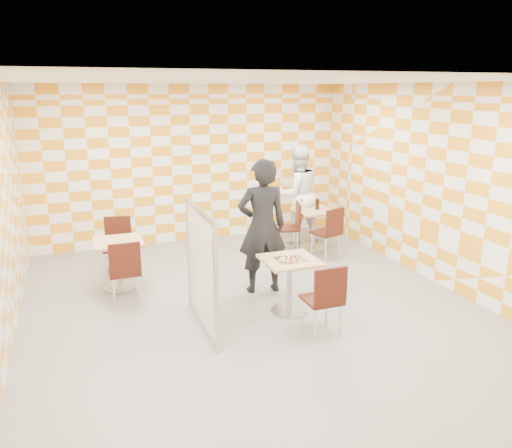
{
  "coord_description": "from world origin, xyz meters",
  "views": [
    {
      "loc": [
        -2.15,
        -5.87,
        2.91
      ],
      "look_at": [
        0.1,
        0.2,
        1.15
      ],
      "focal_mm": 35.0,
      "sensor_mm": 36.0,
      "label": 1
    }
  ],
  "objects": [
    {
      "name": "chair_second_side",
      "position": [
        1.51,
        2.1,
        0.54
      ],
      "size": [
        0.53,
        0.52,
        0.92
      ],
      "color": "#39120B",
      "rests_on": "ground"
    },
    {
      "name": "pizza_on_foil",
      "position": [
        0.42,
        -0.24,
        0.77
      ],
      "size": [
        0.4,
        0.4,
        0.04
      ],
      "color": "silver",
      "rests_on": "main_table"
    },
    {
      "name": "empty_table",
      "position": [
        -1.62,
        1.41,
        0.51
      ],
      "size": [
        0.7,
        0.7,
        0.75
      ],
      "color": "tan",
      "rests_on": "ground"
    },
    {
      "name": "second_table",
      "position": [
        1.96,
        2.13,
        0.51
      ],
      "size": [
        0.7,
        0.7,
        0.75
      ],
      "color": "tan",
      "rests_on": "ground"
    },
    {
      "name": "man_white",
      "position": [
        1.86,
        2.67,
        0.95
      ],
      "size": [
        0.95,
        0.76,
        1.89
      ],
      "primitive_type": "imported",
      "rotation": [
        0.0,
        0.0,
        3.19
      ],
      "color": "white",
      "rests_on": "ground"
    },
    {
      "name": "partition",
      "position": [
        -0.79,
        -0.28,
        0.79
      ],
      "size": [
        0.08,
        1.38,
        1.55
      ],
      "color": "white",
      "rests_on": "ground"
    },
    {
      "name": "chair_main_front",
      "position": [
        0.53,
        -1.03,
        0.54
      ],
      "size": [
        0.42,
        0.43,
        0.92
      ],
      "color": "#39120B",
      "rests_on": "ground"
    },
    {
      "name": "chair_empty_near",
      "position": [
        -1.6,
        0.78,
        0.54
      ],
      "size": [
        0.42,
        0.43,
        0.92
      ],
      "color": "#39120B",
      "rests_on": "ground"
    },
    {
      "name": "room_shell",
      "position": [
        0.0,
        0.54,
        1.5
      ],
      "size": [
        7.0,
        7.0,
        7.0
      ],
      "color": "gray",
      "rests_on": "ground"
    },
    {
      "name": "chair_empty_far",
      "position": [
        -1.57,
        2.1,
        0.54
      ],
      "size": [
        0.49,
        0.5,
        0.92
      ],
      "color": "#39120B",
      "rests_on": "ground"
    },
    {
      "name": "soda_bottle",
      "position": [
        2.03,
        2.15,
        0.85
      ],
      "size": [
        0.07,
        0.07,
        0.23
      ],
      "color": "black",
      "rests_on": "second_table"
    },
    {
      "name": "sport_bottle",
      "position": [
        1.77,
        2.27,
        0.84
      ],
      "size": [
        0.06,
        0.06,
        0.2
      ],
      "color": "white",
      "rests_on": "second_table"
    },
    {
      "name": "man_dark",
      "position": [
        0.34,
        0.59,
        0.99
      ],
      "size": [
        0.77,
        0.55,
        1.97
      ],
      "primitive_type": "imported",
      "rotation": [
        0.0,
        0.0,
        3.04
      ],
      "color": "black",
      "rests_on": "ground"
    },
    {
      "name": "main_table",
      "position": [
        0.42,
        -0.22,
        0.51
      ],
      "size": [
        0.7,
        0.7,
        0.75
      ],
      "color": "tan",
      "rests_on": "ground"
    },
    {
      "name": "chair_second_front",
      "position": [
        1.97,
        1.53,
        0.54
      ],
      "size": [
        0.54,
        0.54,
        0.92
      ],
      "color": "#39120B",
      "rests_on": "ground"
    }
  ]
}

